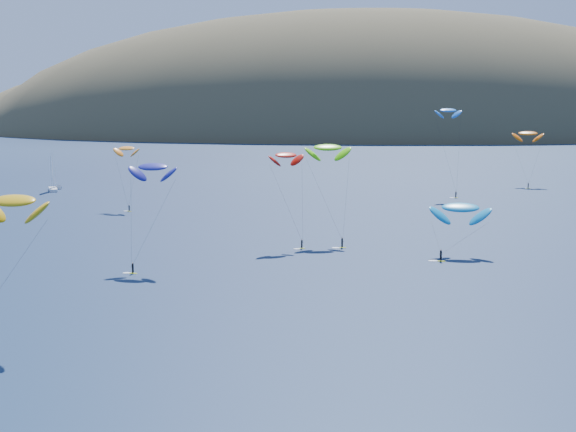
{
  "coord_description": "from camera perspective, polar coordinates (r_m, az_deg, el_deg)",
  "views": [
    {
      "loc": [
        -6.94,
        -60.86,
        30.92
      ],
      "look_at": [
        -14.35,
        80.0,
        9.0
      ],
      "focal_mm": 50.0,
      "sensor_mm": 36.0,
      "label": 1
    }
  ],
  "objects": [
    {
      "name": "kitesurfer_10",
      "position": [
        144.9,
        -9.59,
        3.46
      ],
      "size": [
        9.21,
        11.07,
        20.1
      ],
      "rotation": [
        0.0,
        0.0,
        -0.19
      ],
      "color": "#CFE319",
      "rests_on": "ground"
    },
    {
      "name": "kitesurfer_1",
      "position": [
        217.54,
        -11.42,
        4.73
      ],
      "size": [
        8.03,
        9.13,
        18.09
      ],
      "rotation": [
        0.0,
        0.0,
        -0.32
      ],
      "color": "#CFE319",
      "rests_on": "ground"
    },
    {
      "name": "kitesurfer_3",
      "position": [
        168.21,
        2.85,
        4.88
      ],
      "size": [
        10.06,
        13.71,
        21.99
      ],
      "rotation": [
        0.0,
        0.0,
        0.23
      ],
      "color": "#CFE319",
      "rests_on": "ground"
    },
    {
      "name": "island",
      "position": [
        626.33,
        7.28,
        4.95
      ],
      "size": [
        730.0,
        300.0,
        210.0
      ],
      "color": "#3D3526",
      "rests_on": "ground"
    },
    {
      "name": "kitesurfer_11",
      "position": [
        279.79,
        16.69,
        5.65
      ],
      "size": [
        10.46,
        14.55,
        19.88
      ],
      "rotation": [
        0.0,
        0.0,
        -0.27
      ],
      "color": "#CFE319",
      "rests_on": "ground"
    },
    {
      "name": "kitesurfer_5",
      "position": [
        156.5,
        12.16,
        0.59
      ],
      "size": [
        11.48,
        10.67,
        12.1
      ],
      "rotation": [
        0.0,
        0.0,
        -0.12
      ],
      "color": "#CFE319",
      "rests_on": "ground"
    },
    {
      "name": "kitesurfer_4",
      "position": [
        243.21,
        11.32,
        7.37
      ],
      "size": [
        8.49,
        7.78,
        27.7
      ],
      "rotation": [
        0.0,
        0.0,
        0.23
      ],
      "color": "#CFE319",
      "rests_on": "ground"
    },
    {
      "name": "sailboat",
      "position": [
        263.06,
        -16.38,
        1.94
      ],
      "size": [
        10.52,
        9.84,
        12.56
      ],
      "rotation": [
        0.0,
        0.0,
        0.4
      ],
      "color": "white",
      "rests_on": "ground"
    },
    {
      "name": "kitesurfer_9",
      "position": [
        162.48,
        -0.15,
        4.33
      ],
      "size": [
        8.21,
        9.15,
        20.29
      ],
      "rotation": [
        0.0,
        0.0,
        0.53
      ],
      "color": "#CFE319",
      "rests_on": "ground"
    },
    {
      "name": "kitesurfer_2",
      "position": [
        106.46,
        -18.95,
        1.02
      ],
      "size": [
        9.93,
        12.82,
        19.97
      ],
      "rotation": [
        0.0,
        0.0,
        -0.18
      ],
      "color": "#CFE319",
      "rests_on": "ground"
    }
  ]
}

